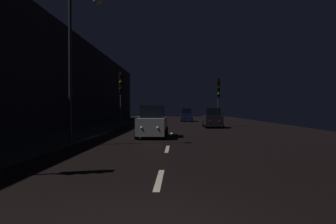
{
  "coord_description": "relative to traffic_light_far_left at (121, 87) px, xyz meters",
  "views": [
    {
      "loc": [
        0.47,
        -4.15,
        1.82
      ],
      "look_at": [
        -0.26,
        16.99,
        1.61
      ],
      "focal_mm": 29.81,
      "sensor_mm": 36.0,
      "label": 1
    }
  ],
  "objects": [
    {
      "name": "building_facade_left",
      "position": [
        -4.9,
        -0.18,
        0.73
      ],
      "size": [
        0.8,
        63.0,
        9.13
      ],
      "primitive_type": "cube",
      "color": "black",
      "rests_on": "ground"
    },
    {
      "name": "traffic_light_far_right",
      "position": [
        9.49,
        4.15,
        -0.17
      ],
      "size": [
        0.33,
        0.47,
        5.03
      ],
      "rotation": [
        0.0,
        0.0,
        -1.5
      ],
      "color": "#38383A",
      "rests_on": "ground"
    },
    {
      "name": "car_parked_right_far",
      "position": [
        8.69,
        2.61,
        -2.95
      ],
      "size": [
        1.78,
        3.85,
        1.94
      ],
      "rotation": [
        0.0,
        0.0,
        1.57
      ],
      "color": "black",
      "rests_on": "ground"
    },
    {
      "name": "ground",
      "position": [
        4.74,
        3.32,
        -3.85
      ],
      "size": [
        26.49,
        84.0,
        0.02
      ],
      "primitive_type": "cube",
      "color": "black"
    },
    {
      "name": "traffic_light_far_left",
      "position": [
        0.0,
        0.0,
        0.0
      ],
      "size": [
        0.32,
        0.47,
        5.24
      ],
      "rotation": [
        0.0,
        0.0,
        -1.62
      ],
      "color": "#38383A",
      "rests_on": "ground"
    },
    {
      "name": "car_approaching_headlights",
      "position": [
        3.58,
        -7.14,
        -2.89
      ],
      "size": [
        1.89,
        4.1,
        2.07
      ],
      "rotation": [
        0.0,
        0.0,
        -1.57
      ],
      "color": "#A5A8AD",
      "rests_on": "ground"
    },
    {
      "name": "lane_centerline",
      "position": [
        4.74,
        -11.94,
        -3.83
      ],
      "size": [
        0.16,
        15.42,
        0.01
      ],
      "color": "beige",
      "rests_on": "ground"
    },
    {
      "name": "sidewalk_left",
      "position": [
        -2.3,
        3.32,
        -3.76
      ],
      "size": [
        4.4,
        84.0,
        0.15
      ],
      "primitive_type": "cube",
      "color": "#28282B",
      "rests_on": "ground"
    },
    {
      "name": "car_distant_taillights",
      "position": [
        6.54,
        16.65,
        -2.95
      ],
      "size": [
        1.78,
        3.86,
        1.94
      ],
      "rotation": [
        0.0,
        0.0,
        1.57
      ],
      "color": "#141E51",
      "rests_on": "ground"
    },
    {
      "name": "streetlamp_overhead",
      "position": [
        0.25,
        -11.46,
        1.1
      ],
      "size": [
        1.7,
        0.44,
        7.5
      ],
      "color": "#2D2D30",
      "rests_on": "ground"
    }
  ]
}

